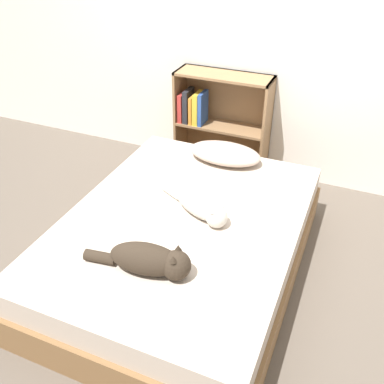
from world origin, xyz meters
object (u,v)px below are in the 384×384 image
(cat_light, at_px, (201,206))
(bed, at_px, (183,245))
(pillow, at_px, (224,153))
(cat_dark, at_px, (151,260))
(bookshelf, at_px, (219,121))

(cat_light, bearing_deg, bed, -112.71)
(pillow, bearing_deg, cat_dark, -88.15)
(pillow, bearing_deg, bed, -89.69)
(bookshelf, bearing_deg, pillow, -65.86)
(pillow, relative_size, cat_light, 1.01)
(bed, xyz_separation_m, cat_dark, (0.03, -0.46, 0.28))
(bed, bearing_deg, cat_light, 40.52)
(cat_light, distance_m, bookshelf, 1.23)
(cat_dark, bearing_deg, bookshelf, 91.19)
(cat_light, bearing_deg, pillow, 124.22)
(bed, distance_m, cat_light, 0.29)
(cat_light, relative_size, cat_dark, 0.91)
(cat_light, distance_m, cat_dark, 0.53)
(cat_dark, distance_m, bookshelf, 1.74)
(cat_light, bearing_deg, bookshelf, 131.86)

